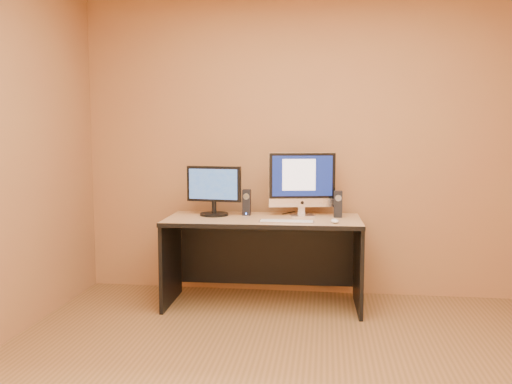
# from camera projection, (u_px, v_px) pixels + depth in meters

# --- Properties ---
(walls) EXTENTS (4.00, 4.00, 2.60)m
(walls) POSITION_uv_depth(u_px,v_px,m) (300.00, 154.00, 2.73)
(walls) COLOR olive
(walls) RESTS_ON ground
(desk) EXTENTS (1.58, 0.73, 0.72)m
(desk) POSITION_uv_depth(u_px,v_px,m) (263.00, 262.00, 4.40)
(desk) COLOR tan
(desk) RESTS_ON ground
(imac) EXTENTS (0.59, 0.31, 0.54)m
(imac) POSITION_uv_depth(u_px,v_px,m) (303.00, 184.00, 4.45)
(imac) COLOR silver
(imac) RESTS_ON desk
(second_monitor) EXTENTS (0.49, 0.29, 0.41)m
(second_monitor) POSITION_uv_depth(u_px,v_px,m) (214.00, 191.00, 4.49)
(second_monitor) COLOR black
(second_monitor) RESTS_ON desk
(speaker_left) EXTENTS (0.07, 0.07, 0.22)m
(speaker_left) POSITION_uv_depth(u_px,v_px,m) (247.00, 202.00, 4.52)
(speaker_left) COLOR black
(speaker_left) RESTS_ON desk
(speaker_right) EXTENTS (0.07, 0.07, 0.22)m
(speaker_right) POSITION_uv_depth(u_px,v_px,m) (338.00, 204.00, 4.41)
(speaker_right) COLOR black
(speaker_right) RESTS_ON desk
(keyboard) EXTENTS (0.42, 0.12, 0.02)m
(keyboard) POSITION_uv_depth(u_px,v_px,m) (287.00, 222.00, 4.14)
(keyboard) COLOR silver
(keyboard) RESTS_ON desk
(mouse) EXTENTS (0.08, 0.11, 0.04)m
(mouse) POSITION_uv_depth(u_px,v_px,m) (335.00, 221.00, 4.12)
(mouse) COLOR white
(mouse) RESTS_ON desk
(cable_a) EXTENTS (0.11, 0.19, 0.01)m
(cable_a) POSITION_uv_depth(u_px,v_px,m) (306.00, 213.00, 4.60)
(cable_a) COLOR black
(cable_a) RESTS_ON desk
(cable_b) EXTENTS (0.10, 0.15, 0.01)m
(cable_b) POSITION_uv_depth(u_px,v_px,m) (289.00, 213.00, 4.64)
(cable_b) COLOR black
(cable_b) RESTS_ON desk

